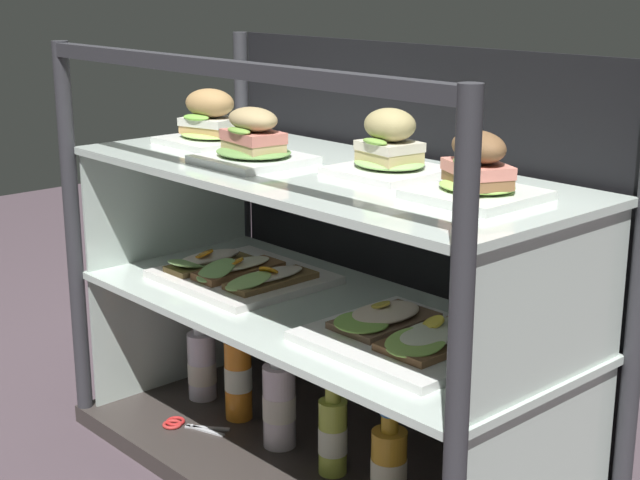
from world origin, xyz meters
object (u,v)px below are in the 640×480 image
plated_roll_sandwich_mid_left (389,150)px  plated_roll_sandwich_center (477,174)px  plated_roll_sandwich_far_right (210,123)px  juice_bottle_front_second (389,466)px  juice_bottle_tucked_behind (238,376)px  juice_bottle_front_left_end (279,403)px  juice_bottle_near_post (333,434)px  open_sandwich_tray_near_left_corner (408,334)px  plated_roll_sandwich_near_right_corner (253,143)px  kitchen_scissors (181,424)px  open_sandwich_tray_left_of_center (239,273)px  juice_bottle_back_left (202,364)px

plated_roll_sandwich_mid_left → plated_roll_sandwich_center: (0.24, -0.04, -0.00)m
plated_roll_sandwich_far_right → juice_bottle_front_second: 0.84m
juice_bottle_tucked_behind → juice_bottle_front_left_end: juice_bottle_tucked_behind is taller
juice_bottle_tucked_behind → juice_bottle_near_post: juice_bottle_tucked_behind is taller
open_sandwich_tray_near_left_corner → juice_bottle_front_left_end: bearing=-177.5°
plated_roll_sandwich_near_right_corner → juice_bottle_front_left_end: size_ratio=0.83×
plated_roll_sandwich_center → juice_bottle_tucked_behind: (-0.64, -0.03, -0.56)m
plated_roll_sandwich_near_right_corner → open_sandwich_tray_near_left_corner: size_ratio=0.57×
plated_roll_sandwich_far_right → kitchen_scissors: size_ratio=1.24×
plated_roll_sandwich_mid_left → open_sandwich_tray_left_of_center: plated_roll_sandwich_mid_left is taller
juice_bottle_front_second → open_sandwich_tray_near_left_corner: bearing=12.4°
plated_roll_sandwich_center → juice_bottle_near_post: (-0.31, -0.04, -0.58)m
open_sandwich_tray_near_left_corner → juice_bottle_tucked_behind: size_ratio=1.42×
juice_bottle_back_left → plated_roll_sandwich_far_right: bearing=31.1°
juice_bottle_tucked_behind → juice_bottle_front_second: bearing=-1.1°
plated_roll_sandwich_mid_left → juice_bottle_front_left_end: (-0.23, -0.08, -0.57)m
plated_roll_sandwich_far_right → juice_bottle_tucked_behind: 0.57m
juice_bottle_front_second → kitchen_scissors: bearing=-168.0°
plated_roll_sandwich_center → plated_roll_sandwich_near_right_corner: bearing=-171.1°
plated_roll_sandwich_near_right_corner → juice_bottle_back_left: (-0.28, 0.05, -0.58)m
juice_bottle_tucked_behind → juice_bottle_front_left_end: size_ratio=1.02×
plated_roll_sandwich_mid_left → open_sandwich_tray_near_left_corner: (0.12, -0.07, -0.31)m
juice_bottle_back_left → juice_bottle_near_post: (0.48, -0.02, -0.00)m
plated_roll_sandwich_mid_left → kitchen_scissors: bearing=-157.0°
open_sandwich_tray_left_of_center → open_sandwich_tray_near_left_corner: (0.50, -0.00, 0.00)m
plated_roll_sandwich_near_right_corner → juice_bottle_near_post: bearing=11.0°
juice_bottle_back_left → open_sandwich_tray_left_of_center: bearing=-1.7°
plated_roll_sandwich_mid_left → plated_roll_sandwich_center: size_ratio=0.99×
plated_roll_sandwich_center → open_sandwich_tray_left_of_center: (-0.62, -0.03, -0.31)m
plated_roll_sandwich_near_right_corner → juice_bottle_near_post: plated_roll_sandwich_near_right_corner is taller
plated_roll_sandwich_center → open_sandwich_tray_left_of_center: plated_roll_sandwich_center is taller
plated_roll_sandwich_mid_left → open_sandwich_tray_left_of_center: (-0.38, -0.07, -0.32)m
juice_bottle_back_left → juice_bottle_front_second: bearing=-1.2°
plated_roll_sandwich_near_right_corner → juice_bottle_back_left: size_ratio=0.88×
plated_roll_sandwich_far_right → juice_bottle_tucked_behind: plated_roll_sandwich_far_right is taller
juice_bottle_front_left_end → plated_roll_sandwich_center: bearing=5.4°
plated_roll_sandwich_center → kitchen_scissors: bearing=-167.6°
juice_bottle_tucked_behind → plated_roll_sandwich_far_right: bearing=167.9°
juice_bottle_back_left → kitchen_scissors: (0.09, -0.13, -0.08)m
juice_bottle_tucked_behind → juice_bottle_near_post: size_ratio=1.14×
juice_bottle_back_left → plated_roll_sandwich_center: bearing=1.8°
kitchen_scissors → juice_bottle_front_second: bearing=12.0°
plated_roll_sandwich_mid_left → juice_bottle_back_left: 0.80m
plated_roll_sandwich_center → juice_bottle_near_post: 0.66m
plated_roll_sandwich_center → open_sandwich_tray_left_of_center: 0.70m
plated_roll_sandwich_far_right → plated_roll_sandwich_near_right_corner: (0.25, -0.07, -0.01)m
open_sandwich_tray_left_of_center → juice_bottle_front_left_end: open_sandwich_tray_left_of_center is taller
juice_bottle_front_left_end → kitchen_scissors: (-0.22, -0.11, -0.10)m
plated_roll_sandwich_center → kitchen_scissors: 0.97m
juice_bottle_tucked_behind → open_sandwich_tray_near_left_corner: bearing=-0.2°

